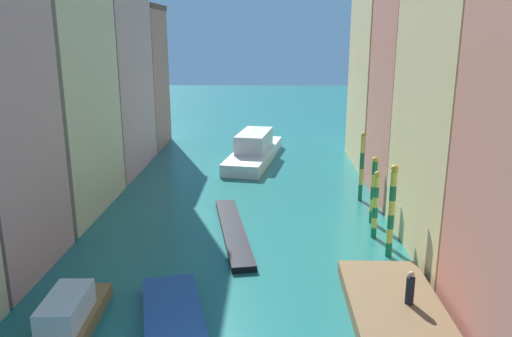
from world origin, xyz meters
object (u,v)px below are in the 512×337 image
mooring_pole_3 (362,166)px  mooring_pole_0 (391,210)px  waterfront_dock (393,305)px  motorboat_1 (67,320)px  mooring_pole_1 (375,204)px  gondola_black (233,231)px  vaporetto_white (254,150)px  person_on_dock (410,289)px  mooring_pole_2 (373,189)px  motorboat_0 (174,327)px

mooring_pole_3 → mooring_pole_0: bearing=-90.3°
waterfront_dock → motorboat_1: 13.50m
mooring_pole_1 → motorboat_1: size_ratio=0.65×
mooring_pole_3 → gondola_black: (-8.63, -6.44, -2.35)m
vaporetto_white → motorboat_1: vaporetto_white is taller
person_on_dock → mooring_pole_1: (0.24, 8.65, 0.73)m
vaporetto_white → motorboat_1: size_ratio=2.10×
mooring_pole_2 → mooring_pole_0: bearing=-90.5°
mooring_pole_1 → mooring_pole_2: size_ratio=0.94×
mooring_pole_3 → motorboat_0: mooring_pole_3 is taller
person_on_dock → mooring_pole_2: bearing=87.0°
mooring_pole_3 → motorboat_1: bearing=-130.3°
gondola_black → motorboat_0: size_ratio=1.32×
person_on_dock → mooring_pole_2: 11.07m
vaporetto_white → gondola_black: bearing=-92.2°
mooring_pole_3 → motorboat_1: size_ratio=0.80×
mooring_pole_1 → motorboat_0: bearing=-134.0°
motorboat_0 → mooring_pole_2: bearing=50.9°
motorboat_0 → motorboat_1: bearing=-178.7°
waterfront_dock → vaporetto_white: (-6.84, 26.49, 0.69)m
person_on_dock → mooring_pole_2: size_ratio=0.34×
mooring_pole_3 → vaporetto_white: size_ratio=0.38×
waterfront_dock → mooring_pole_0: bearing=79.4°
mooring_pole_2 → motorboat_1: (-14.45, -12.65, -1.57)m
gondola_black → waterfront_dock: bearing=-48.7°
motorboat_0 → motorboat_1: (-4.25, -0.09, 0.31)m
vaporetto_white → motorboat_0: 28.55m
mooring_pole_1 → mooring_pole_2: (0.34, 2.36, 0.14)m
vaporetto_white → person_on_dock: bearing=-74.7°
mooring_pole_0 → mooring_pole_1: size_ratio=1.26×
person_on_dock → motorboat_1: bearing=-173.3°
mooring_pole_2 → mooring_pole_1: bearing=-98.1°
mooring_pole_1 → motorboat_0: 14.29m
mooring_pole_2 → mooring_pole_3: mooring_pole_3 is taller
waterfront_dock → mooring_pole_2: (1.11, 10.59, 1.87)m
waterfront_dock → mooring_pole_2: size_ratio=1.70×
person_on_dock → motorboat_0: size_ratio=0.18×
waterfront_dock → mooring_pole_2: 10.81m
motorboat_1 → motorboat_0: bearing=1.3°
waterfront_dock → motorboat_0: size_ratio=0.91×
mooring_pole_1 → gondola_black: 8.51m
mooring_pole_1 → mooring_pole_2: mooring_pole_2 is taller
mooring_pole_3 → waterfront_dock: bearing=-94.2°
mooring_pole_2 → mooring_pole_3: (0.01, 4.41, 0.33)m
vaporetto_white → motorboat_0: (-2.25, -28.45, -0.70)m
person_on_dock → motorboat_1: (-13.87, -1.63, -0.70)m
person_on_dock → mooring_pole_3: size_ratio=0.30×
person_on_dock → mooring_pole_3: (0.58, 15.43, 1.19)m
mooring_pole_1 → motorboat_1: 17.52m
person_on_dock → motorboat_0: 9.79m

